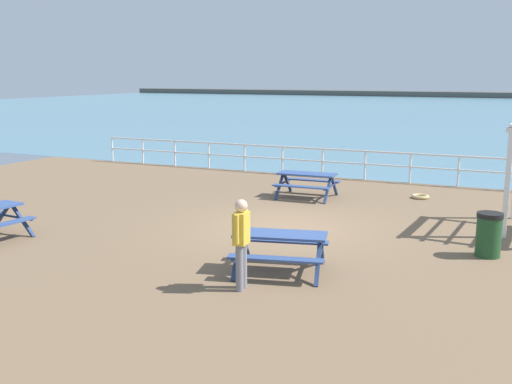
{
  "coord_description": "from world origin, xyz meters",
  "views": [
    {
      "loc": [
        5.53,
        -13.74,
        3.81
      ],
      "look_at": [
        -0.92,
        0.19,
        0.8
      ],
      "focal_mm": 42.15,
      "sensor_mm": 36.0,
      "label": 1
    }
  ],
  "objects": [
    {
      "name": "ground_plane",
      "position": [
        0.0,
        0.0,
        -0.1
      ],
      "size": [
        30.0,
        24.0,
        0.2
      ],
      "primitive_type": "cube",
      "color": "brown"
    },
    {
      "name": "visitor",
      "position": [
        0.97,
        -4.51,
        0.95
      ],
      "size": [
        0.25,
        0.53,
        1.66
      ],
      "rotation": [
        0.0,
        0.0,
        0.09
      ],
      "color": "slate",
      "rests_on": "ground"
    },
    {
      "name": "picnic_table_near_right",
      "position": [
        1.21,
        -3.29,
        0.58
      ],
      "size": [
        2.11,
        1.89,
        0.8
      ],
      "rotation": [
        0.0,
        0.0,
        0.24
      ],
      "color": "#334C84",
      "rests_on": "ground"
    },
    {
      "name": "litter_bin",
      "position": [
        4.84,
        -0.5,
        0.48
      ],
      "size": [
        0.55,
        0.55,
        0.95
      ],
      "color": "#1E4723",
      "rests_on": "ground"
    },
    {
      "name": "picnic_table_near_left",
      "position": [
        -0.81,
        3.77,
        0.58
      ],
      "size": [
        1.87,
        1.62,
        0.8
      ],
      "rotation": [
        0.0,
        0.0,
        0.05
      ],
      "color": "#334C84",
      "rests_on": "ground"
    },
    {
      "name": "seaward_railing",
      "position": [
        0.0,
        7.75,
        0.74
      ],
      "size": [
        23.07,
        0.07,
        1.08
      ],
      "color": "white",
      "rests_on": "ground"
    },
    {
      "name": "sea_band",
      "position": [
        0.0,
        52.75,
        0.0
      ],
      "size": [
        142.0,
        90.0,
        0.01
      ],
      "primitive_type": "cube",
      "color": "teal",
      "rests_on": "ground"
    },
    {
      "name": "distant_shoreline",
      "position": [
        0.0,
        95.75,
        0.0
      ],
      "size": [
        142.0,
        6.0,
        1.8
      ],
      "primitive_type": "cube",
      "color": "#4C4C47",
      "rests_on": "ground"
    },
    {
      "name": "rope_coil",
      "position": [
        2.47,
        5.14,
        0.06
      ],
      "size": [
        0.55,
        0.55,
        0.11
      ],
      "primitive_type": "torus",
      "color": "tan",
      "rests_on": "ground"
    }
  ]
}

